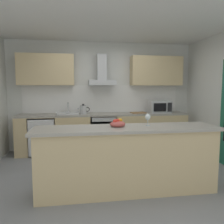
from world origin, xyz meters
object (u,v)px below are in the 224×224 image
refrigerator (43,136)px  kettle (83,110)px  chopping_board (138,113)px  range_hood (102,76)px  microwave (160,107)px  wine_glass (148,117)px  oven (103,132)px  fruit_bowl (118,124)px  sink (68,113)px

refrigerator → kettle: size_ratio=2.94×
chopping_board → range_hood: bearing=169.8°
microwave → wine_glass: (-0.95, -2.05, 0.02)m
oven → chopping_board: size_ratio=2.35×
oven → chopping_board: 0.96m
oven → range_hood: size_ratio=1.11×
wine_glass → chopping_board: wine_glass is taller
refrigerator → fruit_bowl: bearing=-57.0°
oven → wine_glass: (0.43, -2.08, 0.61)m
refrigerator → chopping_board: chopping_board is taller
range_hood → refrigerator: bearing=-174.4°
microwave → chopping_board: size_ratio=1.47×
sink → wine_glass: size_ratio=2.81×
oven → range_hood: 1.33m
microwave → range_hood: size_ratio=0.69×
wine_glass → fruit_bowl: 0.45m
wine_glass → chopping_board: size_ratio=0.52×
sink → fruit_bowl: sink is taller
refrigerator → fruit_bowl: fruit_bowl is taller
sink → fruit_bowl: bearing=-69.4°
refrigerator → wine_glass: wine_glass is taller
range_hood → chopping_board: (0.85, -0.15, -0.88)m
kettle → microwave: bearing=0.2°
microwave → sink: 2.18m
refrigerator → kettle: (0.91, -0.03, 0.58)m
oven → microwave: microwave is taller
refrigerator → kettle: bearing=-1.9°
sink → fruit_bowl: (0.78, -2.08, 0.06)m
oven → refrigerator: bearing=-179.9°
fruit_bowl → chopping_board: fruit_bowl is taller
microwave → sink: microwave is taller
fruit_bowl → refrigerator: bearing=123.0°
oven → wine_glass: size_ratio=4.50×
fruit_bowl → microwave: bearing=55.7°
kettle → wine_glass: (0.87, -2.04, 0.07)m
refrigerator → fruit_bowl: size_ratio=3.86×
kettle → refrigerator: bearing=178.1°
range_hood → chopping_board: size_ratio=2.12×
fruit_bowl → range_hood: bearing=89.6°
chopping_board → microwave: bearing=-0.5°
refrigerator → sink: 0.75m
refrigerator → sink: sink is taller
range_hood → oven: bearing=-90.0°
oven → refrigerator: 1.36m
kettle → wine_glass: bearing=-66.8°
oven → wine_glass: bearing=-78.3°
microwave → wine_glass: bearing=-114.9°
chopping_board → fruit_bowl: bearing=-112.9°
oven → fruit_bowl: bearing=-90.4°
oven → sink: sink is taller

